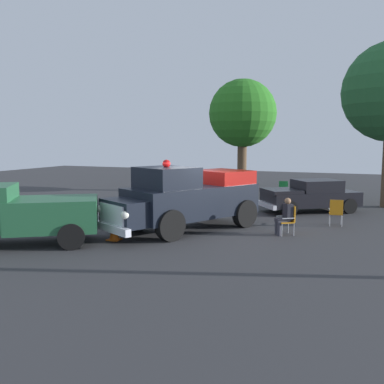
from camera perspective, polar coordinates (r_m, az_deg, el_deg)
ground_plane at (r=15.65m, az=0.89°, el=-5.13°), size 60.00×60.00×0.00m
vintage_fire_truck at (r=15.58m, az=-0.66°, el=-0.72°), size 6.27×4.71×2.59m
classic_hot_rod at (r=20.26m, az=15.31°, el=-0.47°), size 4.07×4.61×1.46m
parked_pickup at (r=14.39m, az=-21.91°, el=-2.70°), size 4.14×5.00×1.90m
lawn_chair_near_truck at (r=15.26m, az=12.66°, el=-3.36°), size 0.68×0.68×1.02m
lawn_chair_by_car at (r=23.96m, az=11.96°, el=0.37°), size 0.54×0.56×1.02m
lawn_chair_spare at (r=17.26m, az=18.52°, el=-2.36°), size 0.56×0.57×1.02m
spectator_seated at (r=15.19m, az=12.22°, el=-2.98°), size 0.61×0.65×1.29m
oak_tree_left at (r=27.56m, az=6.71°, el=10.22°), size 4.23×4.23×7.03m
traffic_cone at (r=14.39m, az=-10.27°, el=-5.07°), size 0.40×0.40×0.64m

